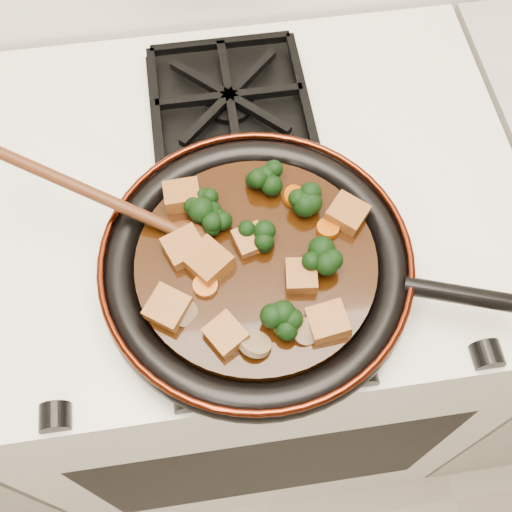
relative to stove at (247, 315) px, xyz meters
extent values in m
cube|color=silver|center=(0.00, 0.00, 0.00)|extent=(0.76, 0.60, 0.90)
cylinder|color=black|center=(0.00, -0.14, 0.48)|extent=(0.34, 0.34, 0.01)
torus|color=black|center=(0.00, -0.14, 0.49)|extent=(0.37, 0.37, 0.04)
torus|color=#48170A|center=(0.00, -0.14, 0.51)|extent=(0.37, 0.37, 0.01)
cylinder|color=black|center=(0.23, -0.22, 0.51)|extent=(0.14, 0.07, 0.02)
cylinder|color=black|center=(0.00, -0.14, 0.50)|extent=(0.28, 0.28, 0.02)
cube|color=brown|center=(-0.08, -0.12, 0.52)|extent=(0.06, 0.05, 0.02)
cube|color=brown|center=(-0.08, -0.05, 0.52)|extent=(0.04, 0.04, 0.03)
cube|color=brown|center=(0.06, -0.24, 0.52)|extent=(0.05, 0.04, 0.03)
cube|color=brown|center=(0.11, -0.10, 0.52)|extent=(0.06, 0.06, 0.03)
cube|color=brown|center=(-0.11, -0.19, 0.52)|extent=(0.06, 0.06, 0.03)
cube|color=brown|center=(-0.06, -0.14, 0.52)|extent=(0.06, 0.06, 0.03)
cube|color=brown|center=(0.04, -0.18, 0.52)|extent=(0.04, 0.04, 0.02)
cube|color=brown|center=(-0.01, -0.12, 0.52)|extent=(0.04, 0.04, 0.02)
cube|color=brown|center=(-0.05, -0.23, 0.52)|extent=(0.05, 0.05, 0.03)
cylinder|color=#AB4404|center=(0.07, -0.08, 0.51)|extent=(0.03, 0.03, 0.01)
cylinder|color=#AB4404|center=(0.00, -0.12, 0.51)|extent=(0.03, 0.03, 0.02)
cylinder|color=#AB4404|center=(-0.07, -0.17, 0.51)|extent=(0.03, 0.03, 0.01)
cylinder|color=#AB4404|center=(0.09, -0.12, 0.51)|extent=(0.03, 0.03, 0.01)
cylinder|color=#AB4404|center=(0.05, -0.07, 0.51)|extent=(0.03, 0.03, 0.02)
cylinder|color=brown|center=(-0.09, -0.20, 0.52)|extent=(0.04, 0.04, 0.03)
cylinder|color=brown|center=(-0.02, -0.25, 0.52)|extent=(0.05, 0.05, 0.02)
cylinder|color=brown|center=(0.04, -0.24, 0.52)|extent=(0.04, 0.04, 0.02)
ellipsoid|color=#47220F|center=(-0.08, -0.10, 0.51)|extent=(0.07, 0.06, 0.02)
cylinder|color=#47220F|center=(-0.19, -0.04, 0.54)|extent=(0.02, 0.02, 0.26)
camera|label=1|loc=(-0.05, -0.48, 1.17)|focal=45.00mm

